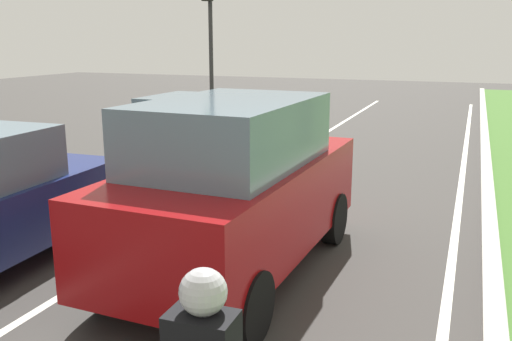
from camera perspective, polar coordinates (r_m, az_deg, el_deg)
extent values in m
plane|color=#383533|center=(12.56, 3.70, -0.40)|extent=(60.00, 60.00, 0.00)
cube|color=silver|center=(12.78, 0.71, -0.11)|extent=(0.12, 32.00, 0.01)
cube|color=silver|center=(12.00, 20.30, -1.86)|extent=(0.12, 32.00, 0.01)
cube|color=#9E9B93|center=(11.99, 22.70, -1.80)|extent=(0.24, 48.00, 0.12)
cube|color=maroon|center=(7.13, -1.96, -3.42)|extent=(2.05, 4.56, 1.10)
cube|color=slate|center=(6.78, -2.57, 3.95)|extent=(1.79, 2.76, 0.80)
cylinder|color=black|center=(8.97, -2.81, -3.54)|extent=(0.25, 0.77, 0.76)
cylinder|color=black|center=(8.38, 8.03, -4.89)|extent=(0.25, 0.77, 0.76)
cylinder|color=black|center=(6.54, -14.90, -10.63)|extent=(0.25, 0.77, 0.76)
cylinder|color=black|center=(5.70, -0.50, -13.87)|extent=(0.25, 0.77, 0.76)
cylinder|color=black|center=(9.73, -23.92, -3.72)|extent=(0.24, 0.65, 0.64)
cylinder|color=black|center=(8.72, -16.08, -4.98)|extent=(0.24, 0.65, 0.64)
cube|color=#0C472D|center=(12.63, -6.59, 2.87)|extent=(1.69, 3.72, 0.80)
cube|color=slate|center=(12.30, -7.25, 6.06)|extent=(1.51, 1.92, 0.68)
cylinder|color=black|center=(14.14, -6.79, 2.35)|extent=(0.23, 0.60, 0.60)
cylinder|color=black|center=(13.49, -1.16, 1.90)|extent=(0.23, 0.60, 0.60)
cylinder|color=black|center=(12.06, -12.56, 0.19)|extent=(0.23, 0.60, 0.60)
cylinder|color=black|center=(11.28, -6.24, -0.47)|extent=(0.23, 0.60, 0.60)
sphere|color=#B2B2B7|center=(3.22, -5.46, -12.33)|extent=(0.28, 0.28, 0.28)
cylinder|color=#2D2D2D|center=(19.25, -4.65, 12.26)|extent=(0.14, 0.14, 5.23)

